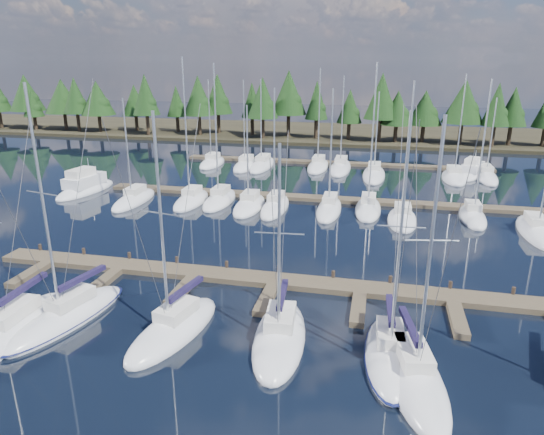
% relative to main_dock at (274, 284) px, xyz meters
% --- Properties ---
extents(ground, '(260.00, 260.00, 0.00)m').
position_rel_main_dock_xyz_m(ground, '(0.00, 12.64, -0.20)').
color(ground, black).
rests_on(ground, ground).
extents(far_shore, '(220.00, 30.00, 0.60)m').
position_rel_main_dock_xyz_m(far_shore, '(0.00, 72.64, 0.10)').
color(far_shore, '#2E2919').
rests_on(far_shore, ground).
extents(main_dock, '(44.00, 6.13, 0.90)m').
position_rel_main_dock_xyz_m(main_dock, '(0.00, 0.00, 0.00)').
color(main_dock, brown).
rests_on(main_dock, ground).
extents(back_docks, '(50.00, 21.80, 0.40)m').
position_rel_main_dock_xyz_m(back_docks, '(0.00, 32.23, -0.00)').
color(back_docks, brown).
rests_on(back_docks, ground).
extents(front_sailboat_0, '(3.11, 10.05, 13.13)m').
position_rel_main_dock_xyz_m(front_sailboat_0, '(-13.65, -9.55, 0.07)').
color(front_sailboat_0, silver).
rests_on(front_sailboat_0, ground).
extents(front_sailboat_1, '(4.68, 9.73, 15.01)m').
position_rel_main_dock_xyz_m(front_sailboat_1, '(-11.41, -7.28, 0.09)').
color(front_sailboat_1, silver).
rests_on(front_sailboat_1, ground).
extents(front_sailboat_2, '(4.42, 8.60, 13.70)m').
position_rel_main_dock_xyz_m(front_sailboat_2, '(-4.43, -7.21, 0.09)').
color(front_sailboat_2, silver).
rests_on(front_sailboat_2, ground).
extents(front_sailboat_3, '(3.69, 8.77, 12.23)m').
position_rel_main_dock_xyz_m(front_sailboat_3, '(1.79, -6.71, 0.07)').
color(front_sailboat_3, silver).
rests_on(front_sailboat_3, ground).
extents(front_sailboat_4, '(3.00, 8.28, 13.98)m').
position_rel_main_dock_xyz_m(front_sailboat_4, '(7.87, -7.13, 0.09)').
color(front_sailboat_4, silver).
rests_on(front_sailboat_4, ground).
extents(front_sailboat_5, '(4.29, 9.13, 14.00)m').
position_rel_main_dock_xyz_m(front_sailboat_5, '(9.05, -8.73, 0.09)').
color(front_sailboat_5, silver).
rests_on(front_sailboat_5, ground).
extents(back_sailboat_rows, '(43.59, 33.69, 16.36)m').
position_rel_main_dock_xyz_m(back_sailboat_rows, '(0.12, 28.09, 0.06)').
color(back_sailboat_rows, silver).
rests_on(back_sailboat_rows, ground).
extents(motor_yacht_left, '(4.31, 9.89, 4.80)m').
position_rel_main_dock_xyz_m(motor_yacht_left, '(-27.78, 20.19, 0.32)').
color(motor_yacht_left, silver).
rests_on(motor_yacht_left, ground).
extents(motor_yacht_right, '(5.78, 8.78, 4.17)m').
position_rel_main_dock_xyz_m(motor_yacht_right, '(19.28, 39.18, 0.26)').
color(motor_yacht_right, silver).
rests_on(motor_yacht_right, ground).
extents(tree_line, '(182.67, 11.29, 13.38)m').
position_rel_main_dock_xyz_m(tree_line, '(-3.26, 62.89, 7.24)').
color(tree_line, black).
rests_on(tree_line, far_shore).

